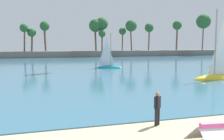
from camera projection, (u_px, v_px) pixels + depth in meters
sea at (54, 60)px, 60.70m from camera, size 220.00×101.79×0.06m
palm_headland at (62, 45)px, 71.49m from camera, size 114.29×6.78×13.55m
person_at_waterline at (157, 107)px, 12.05m from camera, size 0.45×0.37×1.67m
sailboat_near_shore at (217, 72)px, 27.39m from camera, size 5.67×1.88×8.15m
sailboat_mid_bay at (218, 63)px, 43.50m from camera, size 2.22×4.61×6.43m
sailboat_far_left at (109, 65)px, 39.91m from camera, size 4.26×3.03×6.02m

